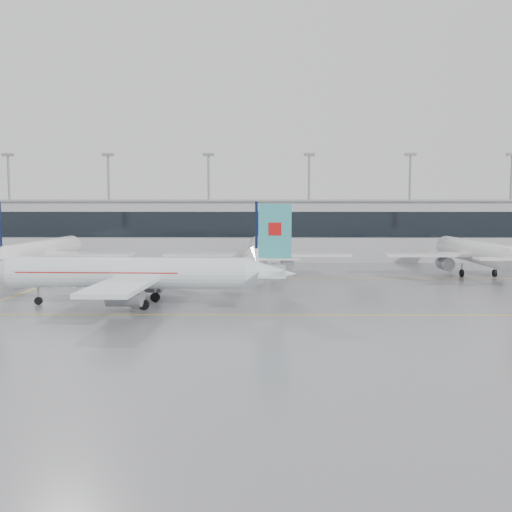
{
  "coord_description": "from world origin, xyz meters",
  "views": [
    {
      "loc": [
        0.76,
        -57.49,
        11.08
      ],
      "look_at": [
        0.0,
        12.0,
        5.0
      ],
      "focal_mm": 40.0,
      "sensor_mm": 36.0,
      "label": 1
    }
  ],
  "objects": [
    {
      "name": "ground",
      "position": [
        0.0,
        0.0,
        0.0
      ],
      "size": [
        320.0,
        320.0,
        0.0
      ],
      "primitive_type": "plane",
      "color": "gray",
      "rests_on": "ground"
    },
    {
      "name": "taxi_line_main",
      "position": [
        0.0,
        0.0,
        0.01
      ],
      "size": [
        120.0,
        0.25,
        0.01
      ],
      "primitive_type": "cube",
      "color": "#E8B60E",
      "rests_on": "ground"
    },
    {
      "name": "taxi_line_north",
      "position": [
        0.0,
        30.0,
        0.01
      ],
      "size": [
        120.0,
        0.25,
        0.01
      ],
      "primitive_type": "cube",
      "color": "#E8B60E",
      "rests_on": "ground"
    },
    {
      "name": "taxi_line_cross",
      "position": [
        -30.0,
        15.0,
        0.01
      ],
      "size": [
        0.25,
        60.0,
        0.01
      ],
      "primitive_type": "cube",
      "color": "#E8B60E",
      "rests_on": "ground"
    },
    {
      "name": "terminal",
      "position": [
        0.0,
        62.0,
        6.0
      ],
      "size": [
        180.0,
        15.0,
        12.0
      ],
      "primitive_type": "cube",
      "color": "#A5A5A9",
      "rests_on": "ground"
    },
    {
      "name": "terminal_glass",
      "position": [
        0.0,
        54.45,
        7.5
      ],
      "size": [
        180.0,
        0.2,
        5.0
      ],
      "primitive_type": "cube",
      "color": "black",
      "rests_on": "ground"
    },
    {
      "name": "terminal_roof",
      "position": [
        0.0,
        62.0,
        12.2
      ],
      "size": [
        182.0,
        16.0,
        0.4
      ],
      "primitive_type": "cube",
      "color": "gray",
      "rests_on": "ground"
    },
    {
      "name": "light_masts",
      "position": [
        0.0,
        68.0,
        13.34
      ],
      "size": [
        156.4,
        1.0,
        22.6
      ],
      "color": "gray",
      "rests_on": "ground"
    },
    {
      "name": "air_canada_jet",
      "position": [
        -12.98,
        5.32,
        3.59
      ],
      "size": [
        36.18,
        28.85,
        11.33
      ],
      "rotation": [
        0.0,
        0.0,
        3.1
      ],
      "color": "silver",
      "rests_on": "ground"
    },
    {
      "name": "parked_jet_b",
      "position": [
        -35.0,
        33.69,
        3.71
      ],
      "size": [
        29.64,
        36.96,
        11.72
      ],
      "rotation": [
        0.0,
        0.0,
        1.57
      ],
      "color": "silver",
      "rests_on": "ground"
    },
    {
      "name": "parked_jet_c",
      "position": [
        -0.0,
        33.69,
        3.71
      ],
      "size": [
        29.64,
        36.96,
        11.72
      ],
      "rotation": [
        0.0,
        0.0,
        1.57
      ],
      "color": "silver",
      "rests_on": "ground"
    },
    {
      "name": "parked_jet_d",
      "position": [
        35.0,
        33.69,
        3.71
      ],
      "size": [
        29.64,
        36.96,
        11.72
      ],
      "rotation": [
        0.0,
        0.0,
        1.57
      ],
      "color": "silver",
      "rests_on": "ground"
    }
  ]
}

